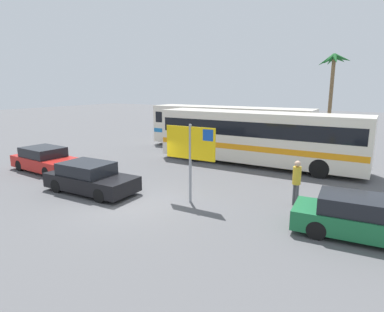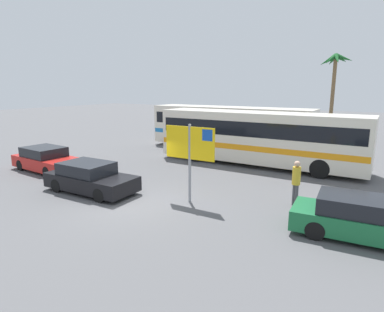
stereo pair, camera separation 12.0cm
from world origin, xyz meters
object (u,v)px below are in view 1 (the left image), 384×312
bus_rear_coach (229,126)px  car_green (362,218)px  car_black (90,178)px  car_red (46,160)px  ferry_sign (191,146)px  pedestrian_by_bus (297,179)px  bus_front_coach (258,136)px

bus_rear_coach → car_green: bus_rear_coach is taller
car_black → car_red: (-5.04, 1.31, 0.00)m
ferry_sign → car_red: 9.74m
ferry_sign → car_black: size_ratio=0.75×
ferry_sign → pedestrian_by_bus: bearing=24.4°
ferry_sign → car_black: 5.00m
pedestrian_by_bus → car_red: bearing=-38.4°
car_red → pedestrian_by_bus: bearing=10.5°
car_green → bus_rear_coach: bearing=126.4°
bus_rear_coach → pedestrian_by_bus: bearing=-52.5°
car_green → car_black: bearing=-178.1°
car_green → pedestrian_by_bus: pedestrian_by_bus is taller
bus_front_coach → car_black: bearing=-117.5°
ferry_sign → car_black: (-4.55, -1.20, -1.69)m
car_red → pedestrian_by_bus: (13.34, 1.65, 0.45)m
car_red → ferry_sign: bearing=2.8°
car_black → car_green: bearing=5.0°
bus_rear_coach → ferry_sign: bearing=-72.5°
bus_rear_coach → car_black: bus_rear_coach is taller
bus_rear_coach → car_black: size_ratio=2.84×
bus_front_coach → car_red: bearing=-142.2°
car_green → bus_front_coach: bearing=124.6°
bus_front_coach → pedestrian_by_bus: (3.72, -5.82, -0.70)m
car_green → car_black: size_ratio=1.00×
car_black → bus_rear_coach: bearing=84.1°
ferry_sign → car_green: bearing=-0.9°
car_red → bus_rear_coach: bearing=65.1°
pedestrian_by_bus → bus_rear_coach: bearing=-98.0°
ferry_sign → car_red: bearing=178.5°
ferry_sign → pedestrian_by_bus: ferry_sign is taller
bus_front_coach → car_black: size_ratio=2.84×
car_black → pedestrian_by_bus: size_ratio=2.34×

